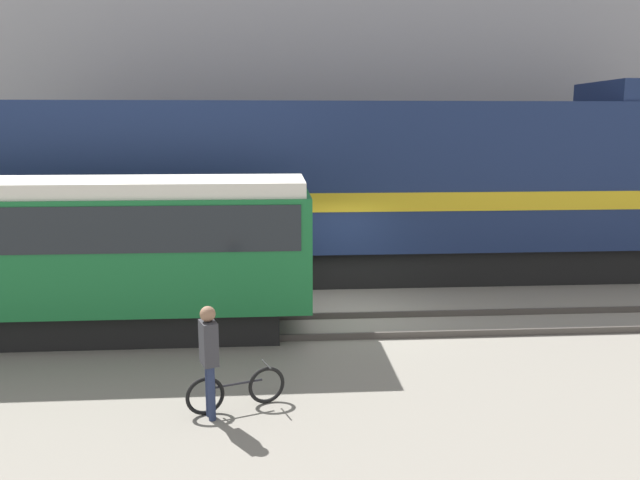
{
  "coord_description": "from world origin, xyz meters",
  "views": [
    {
      "loc": [
        -1.45,
        -14.19,
        4.42
      ],
      "look_at": [
        -0.45,
        -0.15,
        1.8
      ],
      "focal_mm": 35.0,
      "sensor_mm": 36.0,
      "label": 1
    }
  ],
  "objects_px": {
    "streetcar": "(45,248)",
    "bicycle": "(237,390)",
    "freight_locomotive": "(363,188)",
    "person": "(209,350)"
  },
  "relations": [
    {
      "from": "freight_locomotive",
      "to": "person",
      "type": "distance_m",
      "value": 9.45
    },
    {
      "from": "streetcar",
      "to": "person",
      "type": "bearing_deg",
      "value": -47.35
    },
    {
      "from": "freight_locomotive",
      "to": "streetcar",
      "type": "distance_m",
      "value": 8.62
    },
    {
      "from": "bicycle",
      "to": "freight_locomotive",
      "type": "bearing_deg",
      "value": 69.31
    },
    {
      "from": "streetcar",
      "to": "bicycle",
      "type": "height_order",
      "value": "streetcar"
    },
    {
      "from": "freight_locomotive",
      "to": "bicycle",
      "type": "distance_m",
      "value": 9.21
    },
    {
      "from": "freight_locomotive",
      "to": "streetcar",
      "type": "xyz_separation_m",
      "value": [
        -7.28,
        -4.56,
        -0.73
      ]
    },
    {
      "from": "bicycle",
      "to": "person",
      "type": "bearing_deg",
      "value": -142.67
    },
    {
      "from": "streetcar",
      "to": "bicycle",
      "type": "relative_size",
      "value": 7.16
    },
    {
      "from": "freight_locomotive",
      "to": "bicycle",
      "type": "xyz_separation_m",
      "value": [
        -3.15,
        -8.34,
        -2.31
      ]
    }
  ]
}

